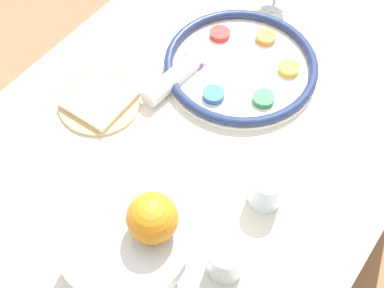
{
  "coord_description": "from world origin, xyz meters",
  "views": [
    {
      "loc": [
        0.53,
        0.37,
        1.67
      ],
      "look_at": [
        0.06,
        0.03,
        0.82
      ],
      "focal_mm": 50.0,
      "sensor_mm": 36.0,
      "label": 1
    }
  ],
  "objects_px": {
    "cup_near": "(266,189)",
    "cup_mid": "(226,260)",
    "bread_plate": "(99,101)",
    "napkin_roll": "(174,77)",
    "fruit_stand": "(125,242)",
    "orange_fruit": "(152,218)",
    "seder_plate": "(241,65)"
  },
  "relations": [
    {
      "from": "fruit_stand",
      "to": "bread_plate",
      "type": "distance_m",
      "value": 0.38
    },
    {
      "from": "seder_plate",
      "to": "napkin_roll",
      "type": "bearing_deg",
      "value": -38.72
    },
    {
      "from": "orange_fruit",
      "to": "napkin_roll",
      "type": "distance_m",
      "value": 0.43
    },
    {
      "from": "fruit_stand",
      "to": "cup_near",
      "type": "bearing_deg",
      "value": 153.89
    },
    {
      "from": "napkin_roll",
      "to": "cup_mid",
      "type": "bearing_deg",
      "value": 48.62
    },
    {
      "from": "fruit_stand",
      "to": "napkin_roll",
      "type": "distance_m",
      "value": 0.43
    },
    {
      "from": "fruit_stand",
      "to": "napkin_roll",
      "type": "bearing_deg",
      "value": -153.54
    },
    {
      "from": "cup_near",
      "to": "cup_mid",
      "type": "xyz_separation_m",
      "value": [
        0.16,
        0.02,
        0.0
      ]
    },
    {
      "from": "orange_fruit",
      "to": "fruit_stand",
      "type": "bearing_deg",
      "value": -42.2
    },
    {
      "from": "fruit_stand",
      "to": "bread_plate",
      "type": "relative_size",
      "value": 1.23
    },
    {
      "from": "cup_near",
      "to": "cup_mid",
      "type": "bearing_deg",
      "value": 5.85
    },
    {
      "from": "seder_plate",
      "to": "napkin_roll",
      "type": "xyz_separation_m",
      "value": [
        0.12,
        -0.09,
        0.01
      ]
    },
    {
      "from": "bread_plate",
      "to": "napkin_roll",
      "type": "xyz_separation_m",
      "value": [
        -0.14,
        0.09,
        0.01
      ]
    },
    {
      "from": "bread_plate",
      "to": "cup_mid",
      "type": "xyz_separation_m",
      "value": [
        0.15,
        0.42,
        0.03
      ]
    },
    {
      "from": "bread_plate",
      "to": "cup_near",
      "type": "xyz_separation_m",
      "value": [
        -0.01,
        0.4,
        0.03
      ]
    },
    {
      "from": "bread_plate",
      "to": "napkin_roll",
      "type": "height_order",
      "value": "napkin_roll"
    },
    {
      "from": "orange_fruit",
      "to": "napkin_roll",
      "type": "relative_size",
      "value": 0.47
    },
    {
      "from": "orange_fruit",
      "to": "cup_mid",
      "type": "xyz_separation_m",
      "value": [
        -0.05,
        0.1,
        -0.12
      ]
    },
    {
      "from": "cup_mid",
      "to": "napkin_roll",
      "type": "bearing_deg",
      "value": -131.38
    },
    {
      "from": "fruit_stand",
      "to": "cup_mid",
      "type": "xyz_separation_m",
      "value": [
        -0.09,
        0.14,
        -0.06
      ]
    },
    {
      "from": "fruit_stand",
      "to": "bread_plate",
      "type": "height_order",
      "value": "fruit_stand"
    },
    {
      "from": "seder_plate",
      "to": "bread_plate",
      "type": "xyz_separation_m",
      "value": [
        0.26,
        -0.19,
        -0.01
      ]
    },
    {
      "from": "seder_plate",
      "to": "cup_mid",
      "type": "relative_size",
      "value": 4.51
    },
    {
      "from": "fruit_stand",
      "to": "bread_plate",
      "type": "xyz_separation_m",
      "value": [
        -0.24,
        -0.28,
        -0.08
      ]
    },
    {
      "from": "orange_fruit",
      "to": "bread_plate",
      "type": "bearing_deg",
      "value": -122.77
    },
    {
      "from": "cup_near",
      "to": "cup_mid",
      "type": "distance_m",
      "value": 0.16
    },
    {
      "from": "bread_plate",
      "to": "cup_mid",
      "type": "distance_m",
      "value": 0.44
    },
    {
      "from": "fruit_stand",
      "to": "seder_plate",
      "type": "bearing_deg",
      "value": -169.34
    },
    {
      "from": "cup_near",
      "to": "fruit_stand",
      "type": "bearing_deg",
      "value": -26.11
    },
    {
      "from": "orange_fruit",
      "to": "bread_plate",
      "type": "relative_size",
      "value": 0.46
    },
    {
      "from": "fruit_stand",
      "to": "cup_near",
      "type": "distance_m",
      "value": 0.28
    },
    {
      "from": "napkin_roll",
      "to": "orange_fruit",
      "type": "bearing_deg",
      "value": 32.86
    }
  ]
}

